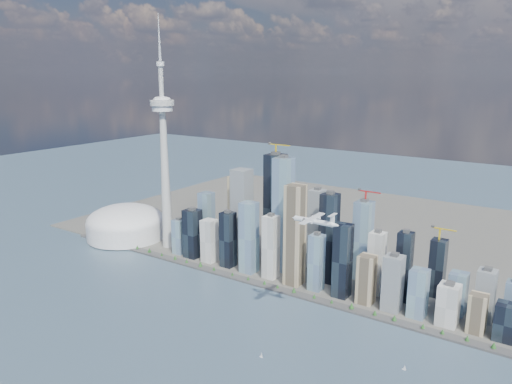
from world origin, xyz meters
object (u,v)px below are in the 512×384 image
Objects in this scene: airplane at (315,221)px; sailboat_east at (404,368)px; sailboat_west at (261,356)px; dome_stadium at (126,224)px; needle_tower at (164,154)px.

sailboat_east is (155.39, -2.85, -198.37)m from airplane.
airplane is 221.91m from sailboat_west.
dome_stadium reaches higher than sailboat_east.
needle_tower is 6.89× the size of airplane.
dome_stadium is (-140.00, -10.00, -196.40)m from needle_tower.
needle_tower reaches higher than airplane.
airplane reaches higher than sailboat_east.
airplane is at bearing -15.46° from dome_stadium.
sailboat_west is at bearing -112.20° from airplane.
sailboat_west is at bearing -31.12° from needle_tower.
sailboat_west is (463.95, -280.14, -232.72)m from needle_tower.
needle_tower is 241.40m from dome_stadium.
needle_tower is at bearing 169.24° from sailboat_east.
needle_tower is 721.48m from sailboat_east.
airplane is (500.47, -187.19, -34.56)m from needle_tower.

